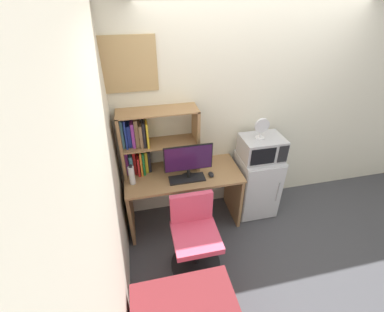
{
  "coord_description": "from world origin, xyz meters",
  "views": [
    {
      "loc": [
        -1.32,
        -2.76,
        2.62
      ],
      "look_at": [
        -0.78,
        -0.33,
        1.01
      ],
      "focal_mm": 24.84,
      "sensor_mm": 36.0,
      "label": 1
    }
  ],
  "objects_px": {
    "keyboard": "(187,179)",
    "desk_fan": "(262,127)",
    "monitor": "(188,160)",
    "microwave": "(262,148)",
    "wall_corkboard": "(125,65)",
    "computer_mouse": "(211,174)",
    "mini_fridge": "(256,184)",
    "hutch_bookshelf": "(146,142)",
    "water_bottle": "(132,175)",
    "desk_chair": "(195,239)"
  },
  "relations": [
    {
      "from": "keyboard",
      "to": "desk_fan",
      "type": "xyz_separation_m",
      "value": [
        0.9,
        0.13,
        0.48
      ]
    },
    {
      "from": "monitor",
      "to": "microwave",
      "type": "bearing_deg",
      "value": 7.46
    },
    {
      "from": "wall_corkboard",
      "to": "keyboard",
      "type": "bearing_deg",
      "value": -37.69
    },
    {
      "from": "computer_mouse",
      "to": "mini_fridge",
      "type": "distance_m",
      "value": 0.77
    },
    {
      "from": "hutch_bookshelf",
      "to": "mini_fridge",
      "type": "xyz_separation_m",
      "value": [
        1.35,
        -0.15,
        -0.72
      ]
    },
    {
      "from": "keyboard",
      "to": "water_bottle",
      "type": "xyz_separation_m",
      "value": [
        -0.6,
        0.06,
        0.1
      ]
    },
    {
      "from": "monitor",
      "to": "mini_fridge",
      "type": "relative_size",
      "value": 0.65
    },
    {
      "from": "hutch_bookshelf",
      "to": "water_bottle",
      "type": "distance_m",
      "value": 0.4
    },
    {
      "from": "computer_mouse",
      "to": "wall_corkboard",
      "type": "height_order",
      "value": "wall_corkboard"
    },
    {
      "from": "mini_fridge",
      "to": "desk_fan",
      "type": "bearing_deg",
      "value": -176.64
    },
    {
      "from": "mini_fridge",
      "to": "desk_chair",
      "type": "height_order",
      "value": "desk_chair"
    },
    {
      "from": "mini_fridge",
      "to": "monitor",
      "type": "bearing_deg",
      "value": -172.73
    },
    {
      "from": "water_bottle",
      "to": "wall_corkboard",
      "type": "height_order",
      "value": "wall_corkboard"
    },
    {
      "from": "water_bottle",
      "to": "wall_corkboard",
      "type": "distance_m",
      "value": 1.14
    },
    {
      "from": "microwave",
      "to": "water_bottle",
      "type": "bearing_deg",
      "value": -177.14
    },
    {
      "from": "computer_mouse",
      "to": "desk_fan",
      "type": "bearing_deg",
      "value": 11.7
    },
    {
      "from": "monitor",
      "to": "desk_chair",
      "type": "bearing_deg",
      "value": -95.39
    },
    {
      "from": "desk_fan",
      "to": "desk_chair",
      "type": "relative_size",
      "value": 0.3
    },
    {
      "from": "monitor",
      "to": "computer_mouse",
      "type": "bearing_deg",
      "value": -2.66
    },
    {
      "from": "hutch_bookshelf",
      "to": "wall_corkboard",
      "type": "height_order",
      "value": "wall_corkboard"
    },
    {
      "from": "keyboard",
      "to": "microwave",
      "type": "distance_m",
      "value": 0.98
    },
    {
      "from": "mini_fridge",
      "to": "desk_chair",
      "type": "distance_m",
      "value": 1.17
    },
    {
      "from": "mini_fridge",
      "to": "computer_mouse",
      "type": "bearing_deg",
      "value": -168.88
    },
    {
      "from": "computer_mouse",
      "to": "water_bottle",
      "type": "bearing_deg",
      "value": 176.39
    },
    {
      "from": "desk_chair",
      "to": "mini_fridge",
      "type": "bearing_deg",
      "value": 33.76
    },
    {
      "from": "monitor",
      "to": "wall_corkboard",
      "type": "distance_m",
      "value": 1.16
    },
    {
      "from": "keyboard",
      "to": "mini_fridge",
      "type": "relative_size",
      "value": 0.48
    },
    {
      "from": "hutch_bookshelf",
      "to": "desk_chair",
      "type": "xyz_separation_m",
      "value": [
        0.37,
        -0.8,
        -0.77
      ]
    },
    {
      "from": "keyboard",
      "to": "microwave",
      "type": "xyz_separation_m",
      "value": [
        0.95,
        0.14,
        0.2
      ]
    },
    {
      "from": "microwave",
      "to": "desk_chair",
      "type": "distance_m",
      "value": 1.32
    },
    {
      "from": "mini_fridge",
      "to": "microwave",
      "type": "relative_size",
      "value": 1.69
    },
    {
      "from": "desk_chair",
      "to": "microwave",
      "type": "bearing_deg",
      "value": 33.88
    },
    {
      "from": "mini_fridge",
      "to": "microwave",
      "type": "xyz_separation_m",
      "value": [
        0.0,
        0.0,
        0.55
      ]
    },
    {
      "from": "computer_mouse",
      "to": "desk_chair",
      "type": "xyz_separation_m",
      "value": [
        -0.31,
        -0.52,
        -0.41
      ]
    },
    {
      "from": "monitor",
      "to": "water_bottle",
      "type": "relative_size",
      "value": 2.24
    },
    {
      "from": "desk_fan",
      "to": "wall_corkboard",
      "type": "height_order",
      "value": "wall_corkboard"
    },
    {
      "from": "hutch_bookshelf",
      "to": "monitor",
      "type": "xyz_separation_m",
      "value": [
        0.42,
        -0.27,
        -0.13
      ]
    },
    {
      "from": "desk_chair",
      "to": "hutch_bookshelf",
      "type": "bearing_deg",
      "value": 114.94
    },
    {
      "from": "computer_mouse",
      "to": "wall_corkboard",
      "type": "bearing_deg",
      "value": 153.79
    },
    {
      "from": "computer_mouse",
      "to": "desk_chair",
      "type": "height_order",
      "value": "desk_chair"
    },
    {
      "from": "monitor",
      "to": "desk_chair",
      "type": "distance_m",
      "value": 0.83
    },
    {
      "from": "mini_fridge",
      "to": "hutch_bookshelf",
      "type": "bearing_deg",
      "value": 173.69
    },
    {
      "from": "hutch_bookshelf",
      "to": "monitor",
      "type": "bearing_deg",
      "value": -32.28
    },
    {
      "from": "water_bottle",
      "to": "microwave",
      "type": "relative_size",
      "value": 0.49
    },
    {
      "from": "keyboard",
      "to": "desk_chair",
      "type": "xyz_separation_m",
      "value": [
        -0.03,
        -0.51,
        -0.4
      ]
    },
    {
      "from": "microwave",
      "to": "wall_corkboard",
      "type": "relative_size",
      "value": 0.78
    },
    {
      "from": "desk_fan",
      "to": "desk_chair",
      "type": "bearing_deg",
      "value": -145.03
    },
    {
      "from": "keyboard",
      "to": "water_bottle",
      "type": "distance_m",
      "value": 0.61
    },
    {
      "from": "monitor",
      "to": "hutch_bookshelf",
      "type": "bearing_deg",
      "value": 147.72
    },
    {
      "from": "wall_corkboard",
      "to": "hutch_bookshelf",
      "type": "bearing_deg",
      "value": -43.48
    }
  ]
}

